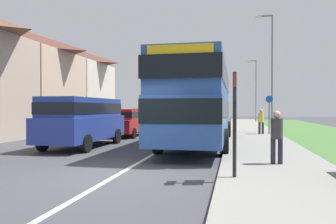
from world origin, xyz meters
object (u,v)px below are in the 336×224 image
(pedestrian_at_stop, at_px, (277,135))
(bus_stop_sign, at_px, (235,117))
(parked_car_black, at_px, (147,119))
(street_lamp_far, at_px, (255,87))
(parked_car_red, at_px, (126,122))
(double_decker_bus, at_px, (199,100))
(parked_van_blue, at_px, (83,118))
(pedestrian_walking_away, at_px, (261,120))
(street_lamp_mid, at_px, (271,66))
(cycle_route_sign, at_px, (269,113))

(pedestrian_at_stop, bearing_deg, bus_stop_sign, -120.35)
(parked_car_black, relative_size, street_lamp_far, 0.59)
(parked_car_black, bearing_deg, pedestrian_at_stop, -60.94)
(parked_car_red, xyz_separation_m, bus_stop_sign, (6.50, -11.00, 0.62))
(double_decker_bus, distance_m, parked_car_red, 6.29)
(parked_car_red, xyz_separation_m, street_lamp_far, (8.89, 20.55, 3.32))
(parked_car_black, bearing_deg, parked_van_blue, -90.61)
(pedestrian_walking_away, xyz_separation_m, bus_stop_sign, (-1.65, -13.23, 0.56))
(parked_car_red, distance_m, bus_stop_sign, 12.79)
(parked_van_blue, height_order, parked_car_red, parked_van_blue)
(street_lamp_mid, height_order, street_lamp_far, street_lamp_mid)
(double_decker_bus, relative_size, pedestrian_walking_away, 6.73)
(pedestrian_at_stop, bearing_deg, cycle_route_sign, 85.26)
(cycle_route_sign, bearing_deg, pedestrian_walking_away, 161.03)
(street_lamp_mid, bearing_deg, pedestrian_walking_away, -116.14)
(pedestrian_at_stop, bearing_deg, parked_car_black, 119.06)
(double_decker_bus, distance_m, street_lamp_far, 24.71)
(parked_van_blue, height_order, pedestrian_walking_away, parked_van_blue)
(street_lamp_mid, distance_m, street_lamp_far, 16.86)
(bus_stop_sign, bearing_deg, pedestrian_at_stop, 59.65)
(cycle_route_sign, bearing_deg, double_decker_bus, -122.59)
(bus_stop_sign, distance_m, street_lamp_far, 31.75)
(parked_car_red, bearing_deg, street_lamp_far, 66.61)
(parked_car_black, bearing_deg, parked_car_red, -89.70)
(street_lamp_mid, bearing_deg, parked_van_blue, -134.63)
(double_decker_bus, relative_size, cycle_route_sign, 4.46)
(double_decker_bus, height_order, pedestrian_at_stop, double_decker_bus)
(double_decker_bus, relative_size, parked_van_blue, 2.10)
(parked_van_blue, bearing_deg, pedestrian_walking_away, 42.76)
(cycle_route_sign, relative_size, street_lamp_far, 0.34)
(parked_car_black, distance_m, street_lamp_mid, 9.68)
(street_lamp_mid, bearing_deg, pedestrian_at_stop, -95.25)
(double_decker_bus, relative_size, parked_car_red, 2.79)
(pedestrian_at_stop, distance_m, pedestrian_walking_away, 11.18)
(pedestrian_at_stop, relative_size, street_lamp_far, 0.23)
(parked_car_black, height_order, pedestrian_at_stop, parked_car_black)
(parked_car_black, relative_size, cycle_route_sign, 1.72)
(pedestrian_at_stop, distance_m, bus_stop_sign, 2.45)
(parked_car_black, height_order, cycle_route_sign, cycle_route_sign)
(pedestrian_walking_away, height_order, street_lamp_far, street_lamp_far)
(double_decker_bus, distance_m, bus_stop_sign, 7.45)
(cycle_route_sign, height_order, street_lamp_far, street_lamp_far)
(parked_van_blue, relative_size, street_lamp_far, 0.73)
(parked_van_blue, distance_m, parked_car_black, 10.40)
(pedestrian_at_stop, distance_m, street_lamp_mid, 13.17)
(bus_stop_sign, height_order, street_lamp_mid, street_lamp_mid)
(cycle_route_sign, distance_m, street_lamp_mid, 3.51)
(parked_car_red, relative_size, parked_car_black, 0.93)
(double_decker_bus, xyz_separation_m, parked_car_red, (-4.89, 3.75, -1.22))
(pedestrian_at_stop, distance_m, street_lamp_far, 29.69)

